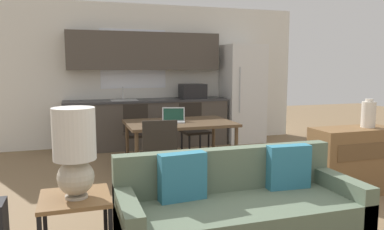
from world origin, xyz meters
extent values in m
cube|color=silver|center=(0.00, 4.63, 1.35)|extent=(6.40, 0.06, 2.70)
cube|color=white|center=(-0.20, 4.59, 1.66)|extent=(1.25, 0.01, 1.12)
cube|color=#4C443D|center=(0.00, 4.29, 0.43)|extent=(3.01, 0.62, 0.86)
cube|color=#38383A|center=(0.00, 4.29, 0.88)|extent=(3.04, 0.65, 0.04)
cube|color=#B2B5B7|center=(-0.44, 4.24, 0.90)|extent=(0.48, 0.36, 0.01)
cylinder|color=#B7BABC|center=(-0.44, 4.41, 1.02)|extent=(0.02, 0.02, 0.24)
cube|color=#4C443D|center=(0.00, 4.43, 1.80)|extent=(2.86, 0.34, 0.70)
cube|color=black|center=(0.88, 4.24, 1.04)|extent=(0.48, 0.36, 0.28)
cube|color=white|center=(1.95, 4.24, 0.97)|extent=(0.76, 0.68, 1.94)
cylinder|color=silver|center=(1.72, 3.88, 1.07)|extent=(0.02, 0.02, 0.87)
cube|color=brown|center=(0.10, 2.41, 0.72)|extent=(1.49, 0.99, 0.04)
cylinder|color=brown|center=(-0.59, 1.98, 0.35)|extent=(0.05, 0.05, 0.70)
cylinder|color=brown|center=(0.78, 1.98, 0.35)|extent=(0.05, 0.05, 0.70)
cylinder|color=brown|center=(-0.59, 2.84, 0.35)|extent=(0.05, 0.05, 0.70)
cylinder|color=brown|center=(0.78, 2.84, 0.35)|extent=(0.05, 0.05, 0.70)
cylinder|color=#3D2D1E|center=(0.88, 0.38, 0.05)|extent=(0.05, 0.05, 0.10)
cube|color=#566651|center=(-0.03, 0.06, 0.25)|extent=(2.03, 0.80, 0.31)
cube|color=#566651|center=(-0.03, 0.39, 0.44)|extent=(2.03, 0.14, 0.69)
cube|color=#566651|center=(-0.98, 0.06, 0.32)|extent=(0.14, 0.80, 0.45)
cube|color=#566651|center=(0.91, 0.06, 0.32)|extent=(0.14, 0.80, 0.45)
cube|color=teal|center=(-0.49, 0.26, 0.61)|extent=(0.41, 0.16, 0.40)
cube|color=teal|center=(0.52, 0.26, 0.61)|extent=(0.41, 0.14, 0.40)
cube|color=brown|center=(-1.35, 0.11, 0.56)|extent=(0.50, 0.50, 0.03)
cube|color=black|center=(-1.58, 0.34, 0.27)|extent=(0.03, 0.03, 0.55)
cube|color=black|center=(-1.12, 0.34, 0.27)|extent=(0.03, 0.03, 0.55)
cylinder|color=#B2A893|center=(-1.34, 0.08, 0.59)|extent=(0.16, 0.16, 0.02)
sphere|color=#B2A893|center=(-1.34, 0.08, 0.73)|extent=(0.26, 0.26, 0.26)
cylinder|color=beige|center=(-1.34, 0.08, 1.04)|extent=(0.30, 0.30, 0.37)
cube|color=brown|center=(1.82, 0.94, 0.40)|extent=(0.98, 0.44, 0.79)
cube|color=brown|center=(1.82, 0.72, 0.55)|extent=(0.78, 0.01, 0.19)
cylinder|color=beige|center=(2.02, 0.93, 0.95)|extent=(0.16, 0.16, 0.31)
cylinder|color=beige|center=(2.02, 0.93, 1.12)|extent=(0.09, 0.09, 0.03)
cube|color=black|center=(0.57, 3.15, 0.44)|extent=(0.46, 0.46, 0.04)
cube|color=black|center=(0.56, 3.35, 0.68)|extent=(0.40, 0.06, 0.44)
cylinder|color=black|center=(0.42, 2.97, 0.21)|extent=(0.03, 0.03, 0.42)
cylinder|color=black|center=(0.76, 3.00, 0.21)|extent=(0.03, 0.03, 0.42)
cylinder|color=black|center=(0.39, 3.31, 0.21)|extent=(0.03, 0.03, 0.42)
cylinder|color=black|center=(0.73, 3.34, 0.21)|extent=(0.03, 0.03, 0.42)
cube|color=black|center=(-0.38, 1.67, 0.44)|extent=(0.46, 0.46, 0.04)
cube|color=black|center=(-0.40, 1.48, 0.68)|extent=(0.40, 0.07, 0.44)
cylinder|color=black|center=(-0.19, 1.82, 0.21)|extent=(0.03, 0.03, 0.42)
cylinder|color=black|center=(-0.53, 1.86, 0.21)|extent=(0.03, 0.03, 0.42)
cylinder|color=black|center=(-0.23, 1.49, 0.21)|extent=(0.03, 0.03, 0.42)
cylinder|color=black|center=(-0.57, 1.52, 0.21)|extent=(0.03, 0.03, 0.42)
cube|color=black|center=(-0.38, 3.18, 0.44)|extent=(0.44, 0.44, 0.04)
cube|color=black|center=(-0.37, 3.37, 0.68)|extent=(0.40, 0.05, 0.44)
cylinder|color=black|center=(-0.56, 3.02, 0.21)|extent=(0.03, 0.03, 0.42)
cylinder|color=black|center=(-0.22, 3.00, 0.21)|extent=(0.03, 0.03, 0.42)
cylinder|color=black|center=(-0.54, 3.36, 0.21)|extent=(0.03, 0.03, 0.42)
cylinder|color=black|center=(-0.20, 3.34, 0.21)|extent=(0.03, 0.03, 0.42)
cube|color=#B7BABC|center=(0.00, 2.39, 0.75)|extent=(0.37, 0.30, 0.02)
cube|color=#B7BABC|center=(0.03, 2.50, 0.84)|extent=(0.32, 0.14, 0.20)
cube|color=#143828|center=(0.03, 2.50, 0.84)|extent=(0.29, 0.12, 0.17)
camera|label=1|loc=(-1.34, -2.64, 1.51)|focal=35.00mm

